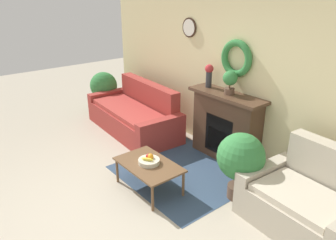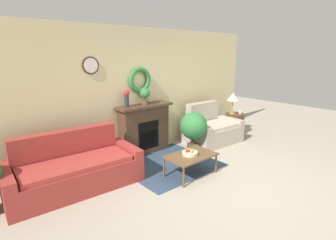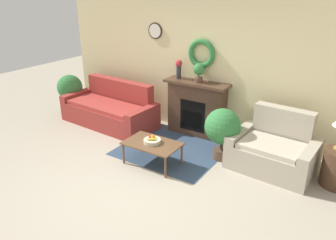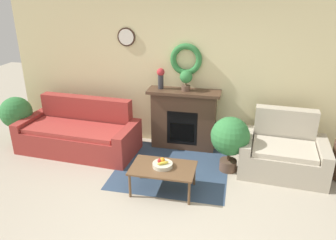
# 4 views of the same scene
# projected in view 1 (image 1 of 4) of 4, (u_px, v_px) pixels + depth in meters

# --- Properties ---
(ground_plane) EXTENTS (16.00, 16.00, 0.00)m
(ground_plane) POSITION_uv_depth(u_px,v_px,m) (105.00, 218.00, 3.94)
(ground_plane) COLOR #ADA38E
(floor_rug) EXTENTS (1.80, 1.68, 0.01)m
(floor_rug) POSITION_uv_depth(u_px,v_px,m) (185.00, 172.00, 4.90)
(floor_rug) COLOR #334760
(floor_rug) RESTS_ON ground_plane
(wall_back) EXTENTS (6.80, 0.17, 2.70)m
(wall_back) POSITION_uv_depth(u_px,v_px,m) (245.00, 75.00, 4.86)
(wall_back) COLOR beige
(wall_back) RESTS_ON ground_plane
(fireplace) EXTENTS (1.28, 0.41, 1.09)m
(fireplace) POSITION_uv_depth(u_px,v_px,m) (226.00, 126.00, 5.14)
(fireplace) COLOR #4C3323
(fireplace) RESTS_ON ground_plane
(couch_left) EXTENTS (2.14, 1.05, 0.91)m
(couch_left) POSITION_uv_depth(u_px,v_px,m) (135.00, 115.00, 6.23)
(couch_left) COLOR #9E332D
(couch_left) RESTS_ON ground_plane
(loveseat_right) EXTENTS (1.37, 1.02, 0.95)m
(loveseat_right) POSITION_uv_depth(u_px,v_px,m) (307.00, 202.00, 3.72)
(loveseat_right) COLOR #B2A893
(loveseat_right) RESTS_ON ground_plane
(coffee_table) EXTENTS (0.92, 0.58, 0.39)m
(coffee_table) POSITION_uv_depth(u_px,v_px,m) (149.00, 166.00, 4.39)
(coffee_table) COLOR brown
(coffee_table) RESTS_ON ground_plane
(fruit_bowl) EXTENTS (0.29, 0.29, 0.12)m
(fruit_bowl) POSITION_uv_depth(u_px,v_px,m) (149.00, 160.00, 4.37)
(fruit_bowl) COLOR beige
(fruit_bowl) RESTS_ON coffee_table
(vase_on_mantel_left) EXTENTS (0.13, 0.13, 0.37)m
(vase_on_mantel_left) POSITION_uv_depth(u_px,v_px,m) (209.00, 74.00, 5.16)
(vase_on_mantel_left) COLOR #2D2D33
(vase_on_mantel_left) RESTS_ON fireplace
(potted_plant_on_mantel) EXTENTS (0.22, 0.22, 0.35)m
(potted_plant_on_mantel) POSITION_uv_depth(u_px,v_px,m) (230.00, 80.00, 4.82)
(potted_plant_on_mantel) COLOR brown
(potted_plant_on_mantel) RESTS_ON fireplace
(potted_plant_floor_by_couch) EXTENTS (0.58, 0.58, 0.89)m
(potted_plant_floor_by_couch) POSITION_uv_depth(u_px,v_px,m) (104.00, 88.00, 7.07)
(potted_plant_floor_by_couch) COLOR brown
(potted_plant_floor_by_couch) RESTS_ON ground_plane
(potted_plant_floor_by_loveseat) EXTENTS (0.61, 0.61, 0.91)m
(potted_plant_floor_by_loveseat) POSITION_uv_depth(u_px,v_px,m) (241.00, 159.00, 4.12)
(potted_plant_floor_by_loveseat) COLOR brown
(potted_plant_floor_by_loveseat) RESTS_ON ground_plane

